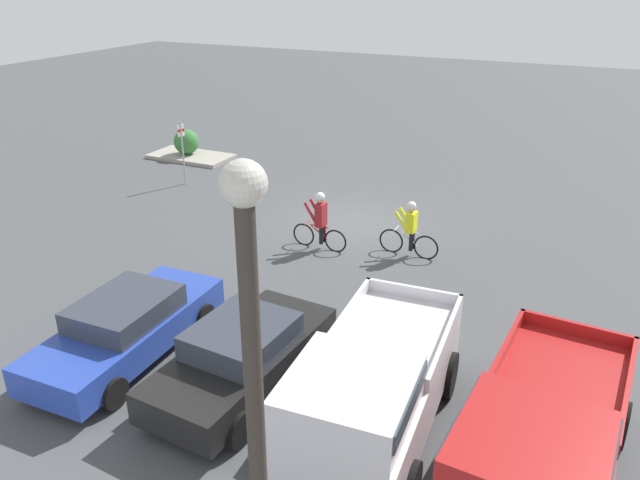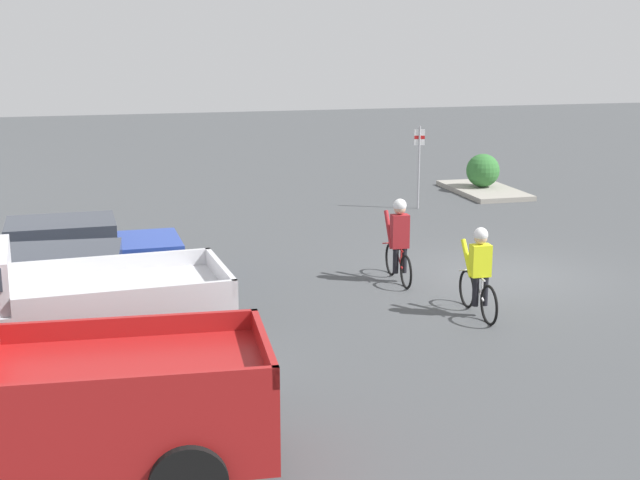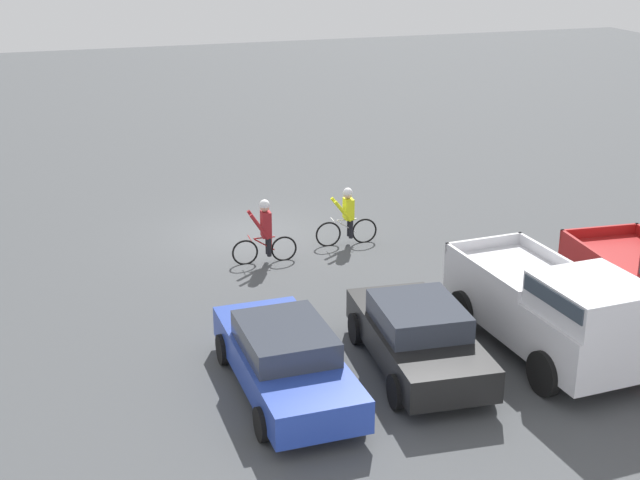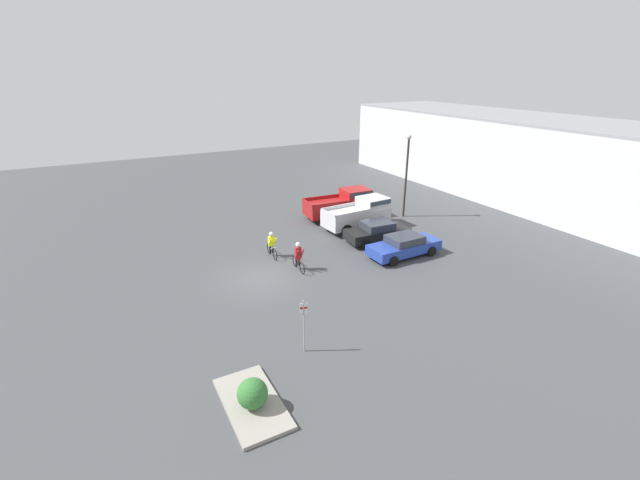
% 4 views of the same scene
% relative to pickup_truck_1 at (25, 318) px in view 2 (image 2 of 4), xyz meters
% --- Properties ---
extents(ground_plane, '(80.00, 80.00, 0.00)m').
position_rel_pickup_truck_1_xyz_m(ground_plane, '(4.23, -9.34, -1.15)').
color(ground_plane, '#424447').
extents(pickup_truck_1, '(2.46, 5.11, 2.18)m').
position_rel_pickup_truck_1_xyz_m(pickup_truck_1, '(0.00, 0.00, 0.00)').
color(pickup_truck_1, silver).
rests_on(pickup_truck_1, ground_plane).
extents(sedan_0, '(2.23, 4.46, 1.43)m').
position_rel_pickup_truck_1_xyz_m(sedan_0, '(2.82, -0.45, -0.42)').
color(sedan_0, black).
rests_on(sedan_0, ground_plane).
extents(sedan_1, '(2.04, 4.77, 1.38)m').
position_rel_pickup_truck_1_xyz_m(sedan_1, '(5.62, -0.37, -0.45)').
color(sedan_1, '#233D9E').
rests_on(sedan_1, ground_plane).
extents(cyclist_0, '(1.76, 0.46, 1.77)m').
position_rel_pickup_truck_1_xyz_m(cyclist_0, '(4.30, -7.11, -0.24)').
color(cyclist_0, black).
rests_on(cyclist_0, ground_plane).
extents(cyclist_1, '(1.79, 0.46, 1.67)m').
position_rel_pickup_truck_1_xyz_m(cyclist_1, '(1.77, -7.75, -0.30)').
color(cyclist_1, black).
rests_on(cyclist_1, ground_plane).
extents(fire_lane_sign, '(0.10, 0.30, 2.42)m').
position_rel_pickup_truck_1_xyz_m(fire_lane_sign, '(11.48, -10.26, 0.31)').
color(fire_lane_sign, '#9E9EA3').
rests_on(fire_lane_sign, ground_plane).
extents(curb_island, '(3.56, 1.86, 0.15)m').
position_rel_pickup_truck_1_xyz_m(curb_island, '(13.40, -13.26, -1.07)').
color(curb_island, gray).
rests_on(curb_island, ground_plane).
extents(shrub, '(1.08, 1.08, 1.08)m').
position_rel_pickup_truck_1_xyz_m(shrub, '(13.61, -13.29, -0.46)').
color(shrub, '#337033').
rests_on(shrub, curb_island).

